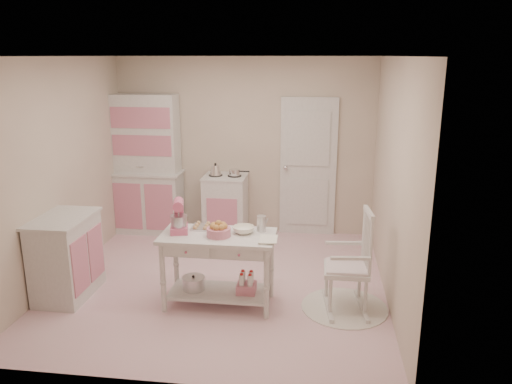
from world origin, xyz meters
TOP-DOWN VIEW (x-y plane):
  - room_shell at (0.00, 0.00)m, footprint 3.84×3.84m
  - door at (0.95, 1.87)m, footprint 0.82×0.05m
  - hutch at (-1.45, 1.66)m, footprint 1.06×0.50m
  - stove at (-0.25, 1.61)m, footprint 0.62×0.57m
  - base_cabinet at (-1.63, -0.52)m, footprint 0.54×0.84m
  - lace_rug at (1.43, -0.43)m, footprint 0.92×0.92m
  - rocking_chair at (1.43, -0.43)m, footprint 0.56×0.77m
  - work_table at (0.08, -0.51)m, footprint 1.20×0.60m
  - stand_mixer at (-0.34, -0.49)m, footprint 0.26×0.32m
  - cookie_tray at (-0.07, -0.33)m, footprint 0.34×0.24m
  - bread_basket at (0.10, -0.56)m, footprint 0.25×0.25m
  - mixing_bowl at (0.34, -0.43)m, footprint 0.23×0.23m
  - metal_pitcher at (0.52, -0.35)m, footprint 0.10×0.10m
  - recipe_book at (0.53, -0.63)m, footprint 0.19×0.25m

SIDE VIEW (x-z plane):
  - lace_rug at x=1.43m, z-range 0.00..0.01m
  - work_table at x=0.08m, z-range 0.00..0.80m
  - stove at x=-0.25m, z-range 0.00..0.92m
  - base_cabinet at x=-1.63m, z-range 0.00..0.92m
  - rocking_chair at x=1.43m, z-range 0.00..1.10m
  - cookie_tray at x=-0.07m, z-range 0.80..0.82m
  - recipe_book at x=0.53m, z-range 0.80..0.82m
  - mixing_bowl at x=0.34m, z-range 0.80..0.87m
  - bread_basket at x=0.10m, z-range 0.80..0.89m
  - metal_pitcher at x=0.52m, z-range 0.80..0.97m
  - stand_mixer at x=-0.34m, z-range 0.80..1.14m
  - door at x=0.95m, z-range 0.00..2.04m
  - hutch at x=-1.45m, z-range 0.00..2.08m
  - room_shell at x=0.00m, z-range 0.34..2.96m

